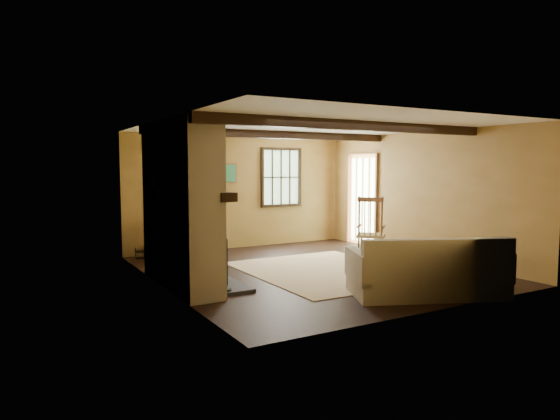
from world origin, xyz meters
TOP-DOWN VIEW (x-y plane):
  - ground at (0.00, 0.00)m, footprint 5.50×5.50m
  - room_envelope at (0.22, 0.26)m, footprint 5.02×5.52m
  - fireplace at (-2.23, -0.00)m, footprint 1.02×2.30m
  - rug at (0.20, -0.20)m, footprint 2.50×3.00m
  - rocking_chair at (1.46, 0.18)m, footprint 0.93×0.93m
  - sofa at (0.46, -2.20)m, footprint 2.23×1.63m
  - firewood_pile at (-2.01, 2.52)m, footprint 0.60×0.11m
  - laundry_basket at (-0.77, 2.55)m, footprint 0.56×0.46m
  - basket_pillow at (-0.77, 2.55)m, footprint 0.52×0.47m
  - armchair at (-1.66, 2.15)m, footprint 1.17×1.17m

SIDE VIEW (x-z plane):
  - ground at x=0.00m, z-range 0.00..0.00m
  - rug at x=0.20m, z-range 0.00..0.01m
  - firewood_pile at x=-2.01m, z-range 0.00..0.22m
  - laundry_basket at x=-0.77m, z-range 0.00..0.30m
  - sofa at x=0.46m, z-range -0.12..0.71m
  - armchair at x=-1.66m, z-range 0.00..0.77m
  - basket_pillow at x=-0.77m, z-range 0.30..0.51m
  - rocking_chair at x=1.46m, z-range -0.09..1.11m
  - fireplace at x=-2.23m, z-range -0.10..2.30m
  - room_envelope at x=0.22m, z-range 0.41..2.85m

